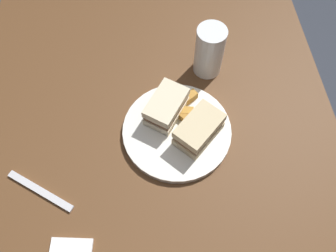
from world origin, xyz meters
TOP-DOWN VIEW (x-y plane):
  - ground_plane at (0.00, 0.00)m, footprint 6.00×6.00m
  - dining_table at (0.00, 0.00)m, footprint 1.25×0.91m
  - plate at (-0.01, -0.04)m, footprint 0.27×0.27m
  - sandwich_half_left at (-0.03, -0.09)m, footprint 0.13×0.13m
  - sandwich_half_right at (0.04, -0.02)m, footprint 0.14×0.12m
  - potato_wedge_front at (0.07, -0.09)m, footprint 0.04×0.04m
  - potato_wedge_middle at (0.03, -0.06)m, footprint 0.05×0.05m
  - potato_wedge_back at (-0.00, -0.10)m, footprint 0.05×0.03m
  - potato_wedge_left_edge at (0.06, -0.04)m, footprint 0.05×0.04m
  - potato_wedge_right_edge at (0.03, -0.07)m, footprint 0.03×0.05m
  - potato_wedge_stray at (0.03, -0.06)m, footprint 0.06×0.05m
  - pint_glass at (0.18, -0.15)m, footprint 0.08×0.08m
  - fork at (-0.13, 0.29)m, footprint 0.11×0.16m

SIDE VIEW (x-z plane):
  - ground_plane at x=0.00m, z-range 0.00..0.00m
  - dining_table at x=0.00m, z-range 0.00..0.72m
  - fork at x=-0.13m, z-range 0.72..0.73m
  - plate at x=-0.01m, z-range 0.72..0.74m
  - potato_wedge_back at x=0.00m, z-range 0.74..0.76m
  - potato_wedge_stray at x=0.03m, z-range 0.74..0.76m
  - potato_wedge_middle at x=0.03m, z-range 0.74..0.76m
  - potato_wedge_left_edge at x=0.06m, z-range 0.74..0.76m
  - potato_wedge_right_edge at x=0.03m, z-range 0.74..0.76m
  - potato_wedge_front at x=0.07m, z-range 0.74..0.76m
  - sandwich_half_right at x=0.04m, z-range 0.74..0.80m
  - sandwich_half_left at x=-0.03m, z-range 0.74..0.80m
  - pint_glass at x=0.18m, z-range 0.71..0.86m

